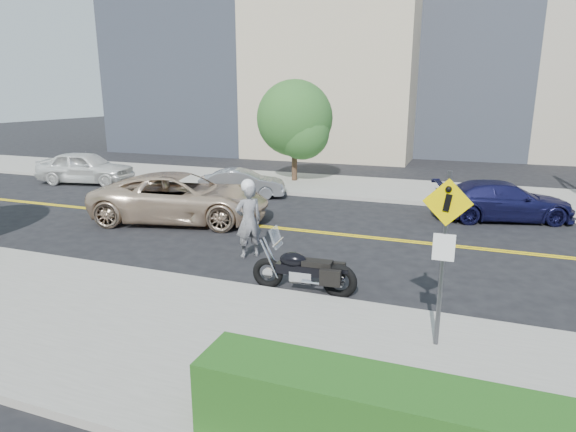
% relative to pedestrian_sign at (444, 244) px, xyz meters
% --- Properties ---
extents(ground_plane, '(120.00, 120.00, 0.00)m').
position_rel_pedestrian_sign_xyz_m(ground_plane, '(-4.20, 6.31, -1.96)').
color(ground_plane, black).
rests_on(ground_plane, ground).
extents(sidewalk_near, '(60.00, 5.00, 0.15)m').
position_rel_pedestrian_sign_xyz_m(sidewalk_near, '(-4.20, -1.19, -1.89)').
color(sidewalk_near, '#9E9B91').
rests_on(sidewalk_near, ground_plane).
extents(sidewalk_far, '(60.00, 5.00, 0.15)m').
position_rel_pedestrian_sign_xyz_m(sidewalk_far, '(-4.20, 13.81, -1.89)').
color(sidewalk_far, '#9E9B91').
rests_on(sidewalk_far, ground_plane).
extents(building_mid, '(18.00, 14.00, 20.00)m').
position_rel_pedestrian_sign_xyz_m(building_mid, '(3.80, 32.31, 8.04)').
color(building_mid, '#A39984').
rests_on(building_mid, ground_plane).
extents(pedestrian_sign, '(0.78, 0.08, 3.00)m').
position_rel_pedestrian_sign_xyz_m(pedestrian_sign, '(0.00, 0.00, 0.00)').
color(pedestrian_sign, '#4C4C51').
rests_on(pedestrian_sign, sidewalk_near).
extents(motorcyclist, '(0.86, 0.86, 2.14)m').
position_rel_pedestrian_sign_xyz_m(motorcyclist, '(-5.11, 3.41, -0.89)').
color(motorcyclist, silver).
rests_on(motorcyclist, ground).
extents(motorcycle, '(2.36, 0.83, 1.42)m').
position_rel_pedestrian_sign_xyz_m(motorcycle, '(-2.97, 1.71, -1.25)').
color(motorcycle, black).
rests_on(motorcycle, ground).
extents(suv, '(6.45, 4.04, 1.66)m').
position_rel_pedestrian_sign_xyz_m(suv, '(-8.88, 6.02, -1.13)').
color(suv, '#CCB295').
rests_on(suv, ground).
extents(parked_car_white, '(4.88, 2.69, 1.57)m').
position_rel_pedestrian_sign_xyz_m(parked_car_white, '(-17.20, 10.51, -1.17)').
color(parked_car_white, white).
rests_on(parked_car_white, ground).
extents(parked_car_silver, '(3.81, 2.37, 1.19)m').
position_rel_pedestrian_sign_xyz_m(parked_car_silver, '(-8.64, 10.31, -1.37)').
color(parked_car_silver, gray).
rests_on(parked_car_silver, ground).
extents(parked_car_blue, '(5.01, 3.12, 1.35)m').
position_rel_pedestrian_sign_xyz_m(parked_car_blue, '(1.52, 10.08, -1.28)').
color(parked_car_blue, '#161743').
rests_on(parked_car_blue, ground).
extents(tree_far_a, '(3.63, 3.63, 4.96)m').
position_rel_pedestrian_sign_xyz_m(tree_far_a, '(-7.65, 14.14, 1.18)').
color(tree_far_a, '#382619').
rests_on(tree_far_a, ground).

